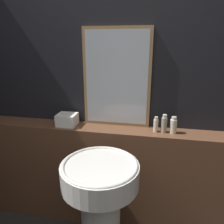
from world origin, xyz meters
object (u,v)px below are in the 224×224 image
at_px(shampoo_bottle, 156,125).
at_px(towel_stack, 67,120).
at_px(mirror, 117,79).
at_px(conditioner_bottle, 164,124).
at_px(pedestal_sink, 101,207).
at_px(lotion_bottle, 173,126).

bearing_deg(shampoo_bottle, towel_stack, 180.00).
xyz_separation_m(mirror, conditioner_bottle, (0.41, -0.09, -0.34)).
xyz_separation_m(pedestal_sink, conditioner_bottle, (0.41, 0.51, 0.44)).
bearing_deg(conditioner_bottle, pedestal_sink, -128.34).
distance_m(conditioner_bottle, lotion_bottle, 0.07).
distance_m(mirror, lotion_bottle, 0.60).
distance_m(mirror, shampoo_bottle, 0.50).
relative_size(pedestal_sink, lotion_bottle, 6.76).
relative_size(towel_stack, shampoo_bottle, 1.29).
xyz_separation_m(shampoo_bottle, conditioner_bottle, (0.07, 0.00, 0.01)).
bearing_deg(towel_stack, mirror, 12.47).
xyz_separation_m(mirror, shampoo_bottle, (0.34, -0.09, -0.35)).
bearing_deg(lotion_bottle, towel_stack, 180.00).
height_order(mirror, shampoo_bottle, mirror).
height_order(pedestal_sink, lotion_bottle, lotion_bottle).
bearing_deg(towel_stack, shampoo_bottle, 0.00).
distance_m(pedestal_sink, conditioner_bottle, 0.79).
xyz_separation_m(towel_stack, conditioner_bottle, (0.83, 0.00, 0.02)).
relative_size(pedestal_sink, shampoo_bottle, 7.22).
distance_m(pedestal_sink, shampoo_bottle, 0.75).
height_order(shampoo_bottle, lotion_bottle, lotion_bottle).
xyz_separation_m(towel_stack, lotion_bottle, (0.91, 0.00, 0.01)).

